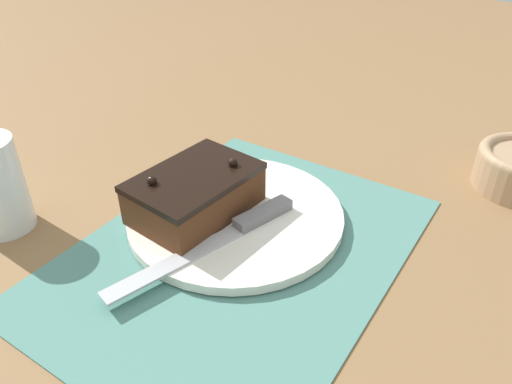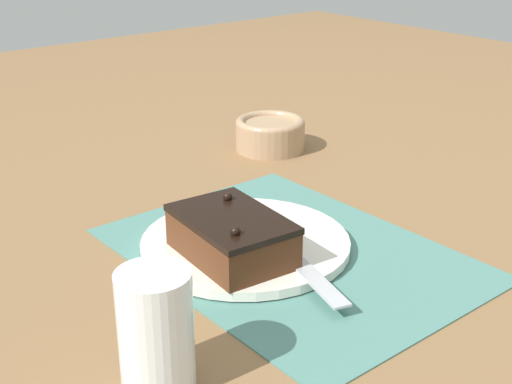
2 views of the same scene
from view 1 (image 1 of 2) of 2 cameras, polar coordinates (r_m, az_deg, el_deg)
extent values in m
plane|color=olive|center=(0.59, -1.99, -6.84)|extent=(3.00, 3.00, 0.00)
cube|color=slate|center=(0.59, -1.99, -6.69)|extent=(0.46, 0.34, 0.00)
cylinder|color=white|center=(0.63, -2.32, -2.68)|extent=(0.27, 0.27, 0.01)
cube|color=#512D19|center=(0.62, -6.94, -0.41)|extent=(0.16, 0.12, 0.05)
cube|color=black|center=(0.61, -7.11, 1.72)|extent=(0.16, 0.12, 0.01)
sphere|color=black|center=(0.59, -11.83, 1.24)|extent=(0.01, 0.01, 0.01)
sphere|color=black|center=(0.62, -2.67, 3.36)|extent=(0.01, 0.01, 0.01)
cube|color=slate|center=(0.61, 0.79, -2.50)|extent=(0.08, 0.04, 0.01)
cube|color=#B7BABF|center=(0.56, -9.19, -7.92)|extent=(0.17, 0.07, 0.00)
camera|label=2|loc=(0.85, -77.18, 11.78)|focal=50.00mm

